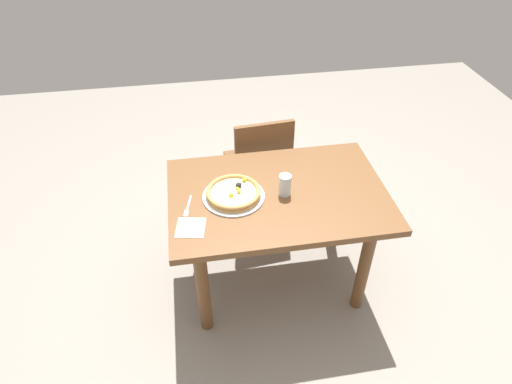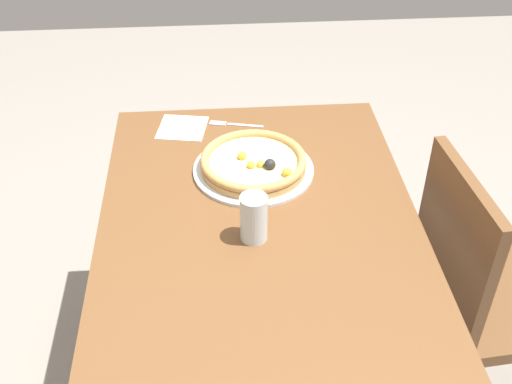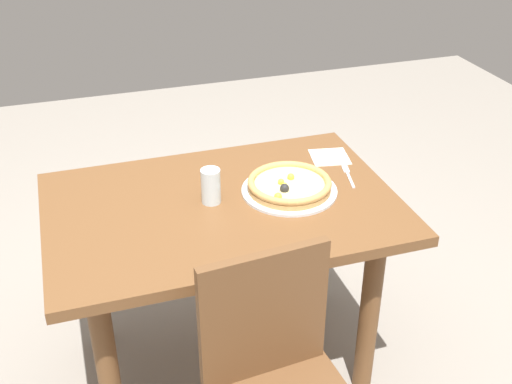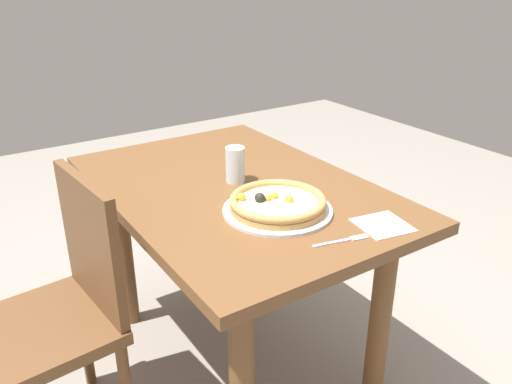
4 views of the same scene
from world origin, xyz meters
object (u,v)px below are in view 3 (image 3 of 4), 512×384
(plate, at_px, (289,190))
(napkin, at_px, (330,157))
(pizza, at_px, (289,184))
(dining_table, at_px, (223,232))
(fork, at_px, (348,174))
(drinking_glass, at_px, (211,186))

(plate, height_order, napkin, plate)
(pizza, height_order, napkin, pizza)
(dining_table, relative_size, fork, 7.17)
(drinking_glass, bearing_deg, plate, -3.12)
(pizza, bearing_deg, drinking_glass, 176.73)
(dining_table, bearing_deg, pizza, 0.83)
(plate, height_order, pizza, pizza)
(pizza, bearing_deg, dining_table, -179.17)
(pizza, bearing_deg, napkin, 39.27)
(pizza, xyz_separation_m, napkin, (0.24, 0.20, -0.03))
(plate, distance_m, napkin, 0.31)
(plate, distance_m, drinking_glass, 0.28)
(fork, bearing_deg, pizza, 113.34)
(plate, height_order, fork, plate)
(plate, relative_size, drinking_glass, 2.72)
(fork, height_order, napkin, fork)
(drinking_glass, bearing_deg, dining_table, -30.73)
(pizza, distance_m, napkin, 0.31)
(dining_table, height_order, pizza, pizza)
(plate, xyz_separation_m, drinking_glass, (-0.27, 0.01, 0.06))
(plate, relative_size, pizza, 1.14)
(dining_table, bearing_deg, fork, 5.75)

